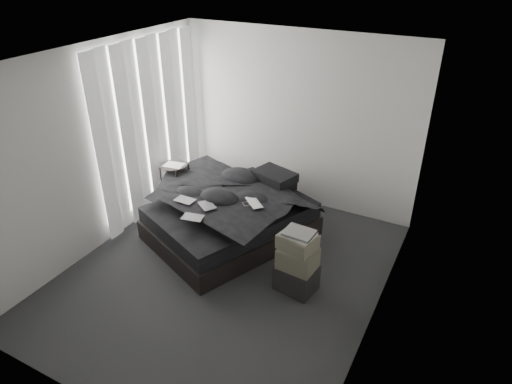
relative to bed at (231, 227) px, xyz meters
The scene contains 25 objects.
floor 0.82m from the bed, 64.09° to the right, with size 3.60×4.20×0.01m, color #2A2A2C.
ceiling 2.59m from the bed, 64.09° to the right, with size 3.60×4.20×0.01m, color white.
wall_back 1.83m from the bed, 75.58° to the left, with size 3.60×0.01×2.60m, color silver.
wall_front 3.08m from the bed, 82.88° to the right, with size 3.60×0.01×2.60m, color silver.
wall_left 1.99m from the bed, 153.32° to the right, with size 0.01×4.20×2.60m, color silver.
wall_right 2.55m from the bed, 18.66° to the right, with size 0.01×4.20×2.60m, color silver.
window_left 1.88m from the bed, behind, with size 0.02×2.00×2.30m, color white.
curtain_left 1.80m from the bed, behind, with size 0.06×2.12×2.48m, color white.
bed is the anchor object (origin of this frame).
mattress 0.25m from the bed, ahead, with size 1.48×1.97×0.22m, color black.
duvet 0.48m from the bed, 112.99° to the right, with size 1.50×1.73×0.24m, color black.
pillow_lower 0.90m from the bed, 70.58° to the left, with size 0.61×0.41×0.14m, color black.
pillow_upper 0.95m from the bed, 65.54° to the left, with size 0.57×0.39×0.13m, color black.
laptop 0.71m from the bed, 15.50° to the right, with size 0.33×0.21×0.03m, color silver.
comic_a 0.84m from the bed, 137.44° to the right, with size 0.26×0.17×0.01m, color black.
comic_b 0.72m from the bed, 105.87° to the right, with size 0.26×0.17×0.01m, color black.
comic_c 0.94m from the bed, 98.57° to the right, with size 0.26×0.17×0.01m, color black.
side_stand 1.17m from the bed, 165.83° to the left, with size 0.39×0.39×0.72m, color black.
papers 1.28m from the bed, 166.21° to the left, with size 0.28×0.21×0.01m, color white.
floor_books 1.13m from the bed, 167.62° to the right, with size 0.13×0.19×0.13m, color black.
box_lower 1.37m from the bed, 25.59° to the right, with size 0.44×0.35×0.33m, color black.
box_mid 1.42m from the bed, 25.86° to the right, with size 0.41×0.33×0.25m, color #575445.
box_upper 1.46m from the bed, 25.70° to the right, with size 0.39×0.32×0.17m, color #575445.
art_book_white 1.51m from the bed, 25.59° to the right, with size 0.34×0.27×0.03m, color silver.
art_book_snake 1.53m from the bed, 25.86° to the right, with size 0.33×0.26×0.03m, color silver.
Camera 1 is at (2.41, -3.77, 3.59)m, focal length 32.00 mm.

